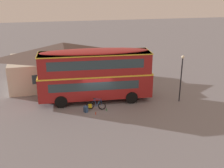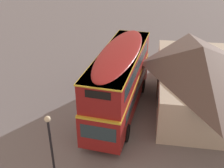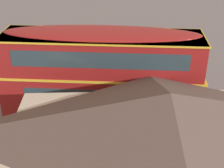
{
  "view_description": "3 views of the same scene",
  "coord_description": "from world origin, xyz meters",
  "px_view_note": "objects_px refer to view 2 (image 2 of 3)",
  "views": [
    {
      "loc": [
        -3.36,
        -22.52,
        10.18
      ],
      "look_at": [
        1.28,
        -0.31,
        1.98
      ],
      "focal_mm": 44.53,
      "sensor_mm": 36.0,
      "label": 1
    },
    {
      "loc": [
        16.12,
        3.91,
        10.95
      ],
      "look_at": [
        -0.85,
        0.31,
        1.66
      ],
      "focal_mm": 42.74,
      "sensor_mm": 36.0,
      "label": 2
    },
    {
      "loc": [
        -0.76,
        15.73,
        9.66
      ],
      "look_at": [
        -0.49,
        0.48,
        1.57
      ],
      "focal_mm": 51.54,
      "sensor_mm": 36.0,
      "label": 3
    }
  ],
  "objects_px": {
    "backpack_on_ground": "(93,95)",
    "street_lamp": "(51,146)",
    "water_bottle_green_metal": "(85,109)",
    "double_decker_bus": "(120,78)",
    "touring_bicycle": "(94,101)",
    "water_bottle_red_squeeze": "(82,101)"
  },
  "relations": [
    {
      "from": "backpack_on_ground",
      "to": "street_lamp",
      "type": "distance_m",
      "value": 9.02
    },
    {
      "from": "backpack_on_ground",
      "to": "water_bottle_green_metal",
      "type": "xyz_separation_m",
      "value": [
        1.75,
        -0.1,
        -0.2
      ]
    },
    {
      "from": "double_decker_bus",
      "to": "touring_bicycle",
      "type": "xyz_separation_m",
      "value": [
        -0.34,
        -2.0,
        -2.27
      ]
    },
    {
      "from": "water_bottle_red_squeeze",
      "to": "water_bottle_green_metal",
      "type": "bearing_deg",
      "value": 28.05
    },
    {
      "from": "double_decker_bus",
      "to": "water_bottle_green_metal",
      "type": "xyz_separation_m",
      "value": [
        0.54,
        -2.47,
        -2.54
      ]
    },
    {
      "from": "water_bottle_red_squeeze",
      "to": "street_lamp",
      "type": "relative_size",
      "value": 0.05
    },
    {
      "from": "backpack_on_ground",
      "to": "water_bottle_red_squeeze",
      "type": "relative_size",
      "value": 2.51
    },
    {
      "from": "double_decker_bus",
      "to": "water_bottle_green_metal",
      "type": "height_order",
      "value": "double_decker_bus"
    },
    {
      "from": "backpack_on_ground",
      "to": "street_lamp",
      "type": "height_order",
      "value": "street_lamp"
    },
    {
      "from": "double_decker_bus",
      "to": "water_bottle_green_metal",
      "type": "distance_m",
      "value": 3.58
    },
    {
      "from": "backpack_on_ground",
      "to": "double_decker_bus",
      "type": "bearing_deg",
      "value": 62.93
    },
    {
      "from": "touring_bicycle",
      "to": "backpack_on_ground",
      "type": "distance_m",
      "value": 0.95
    },
    {
      "from": "double_decker_bus",
      "to": "street_lamp",
      "type": "distance_m",
      "value": 7.69
    },
    {
      "from": "street_lamp",
      "to": "water_bottle_green_metal",
      "type": "bearing_deg",
      "value": -174.66
    },
    {
      "from": "touring_bicycle",
      "to": "water_bottle_red_squeeze",
      "type": "distance_m",
      "value": 1.04
    },
    {
      "from": "touring_bicycle",
      "to": "backpack_on_ground",
      "type": "bearing_deg",
      "value": -157.31
    },
    {
      "from": "water_bottle_red_squeeze",
      "to": "street_lamp",
      "type": "distance_m",
      "value": 8.42
    },
    {
      "from": "water_bottle_red_squeeze",
      "to": "street_lamp",
      "type": "bearing_deg",
      "value": 8.46
    },
    {
      "from": "water_bottle_red_squeeze",
      "to": "water_bottle_green_metal",
      "type": "xyz_separation_m",
      "value": [
        1.0,
        0.53,
        -0.01
      ]
    },
    {
      "from": "touring_bicycle",
      "to": "water_bottle_red_squeeze",
      "type": "height_order",
      "value": "touring_bicycle"
    },
    {
      "from": "double_decker_bus",
      "to": "street_lamp",
      "type": "height_order",
      "value": "double_decker_bus"
    },
    {
      "from": "street_lamp",
      "to": "backpack_on_ground",
      "type": "bearing_deg",
      "value": -176.39
    }
  ]
}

